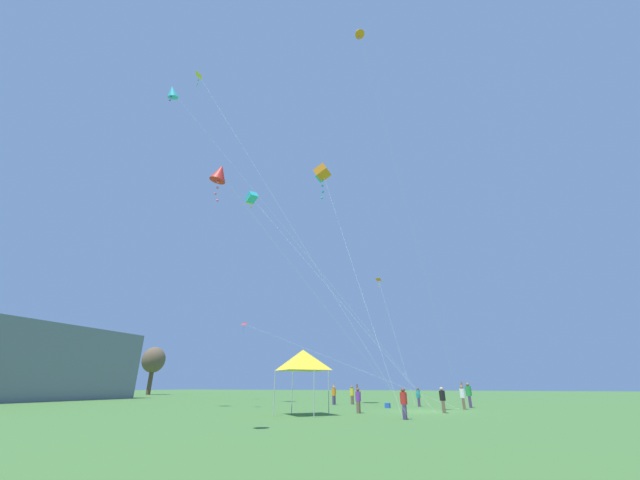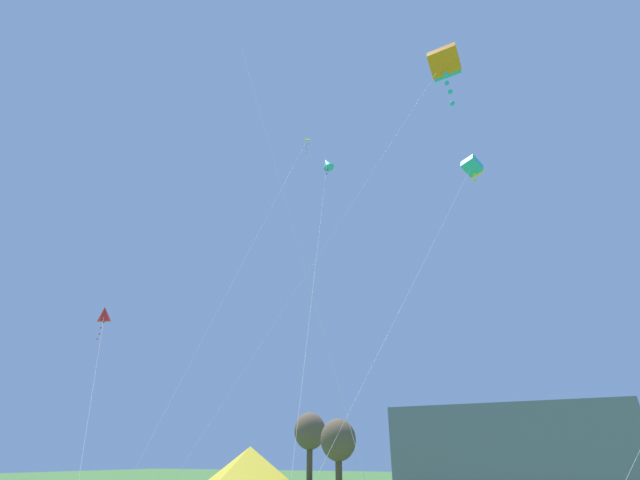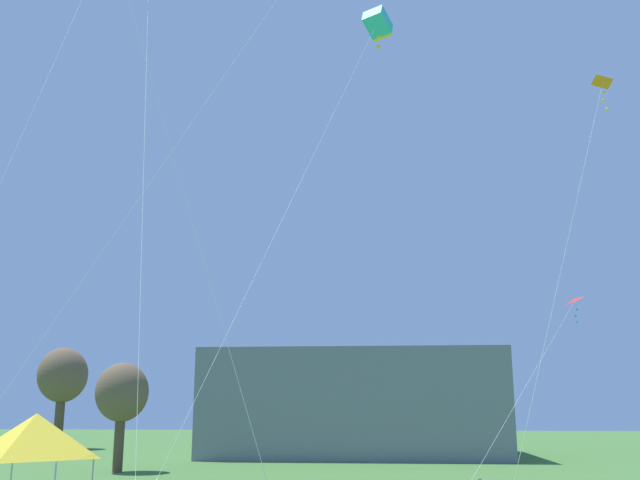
{
  "view_description": "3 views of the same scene",
  "coord_description": "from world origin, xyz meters",
  "px_view_note": "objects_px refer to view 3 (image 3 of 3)",
  "views": [
    {
      "loc": [
        -27.5,
        -2.79,
        1.65
      ],
      "look_at": [
        -1.47,
        6.9,
        13.0
      ],
      "focal_mm": 20.0,
      "sensor_mm": 36.0,
      "label": 1
    },
    {
      "loc": [
        4.73,
        -9.67,
        3.35
      ],
      "look_at": [
        -3.43,
        7.59,
        13.05
      ],
      "focal_mm": 24.0,
      "sensor_mm": 36.0,
      "label": 2
    },
    {
      "loc": [
        3.88,
        -13.69,
        3.92
      ],
      "look_at": [
        1.79,
        10.37,
        9.57
      ],
      "focal_mm": 40.0,
      "sensor_mm": 36.0,
      "label": 3
    }
  ],
  "objects_px": {
    "kite_red_delta_2": "(573,303)",
    "kite_cyan_box_4": "(377,23)",
    "festival_tent": "(35,436)",
    "kite_orange_delta_6": "(602,92)"
  },
  "relations": [
    {
      "from": "kite_red_delta_2",
      "to": "kite_cyan_box_4",
      "type": "relative_size",
      "value": 1.15
    },
    {
      "from": "festival_tent",
      "to": "kite_cyan_box_4",
      "type": "relative_size",
      "value": 0.17
    },
    {
      "from": "festival_tent",
      "to": "kite_red_delta_2",
      "type": "relative_size",
      "value": 0.14
    },
    {
      "from": "kite_cyan_box_4",
      "to": "kite_orange_delta_6",
      "type": "bearing_deg",
      "value": -66.17
    },
    {
      "from": "kite_orange_delta_6",
      "to": "kite_cyan_box_4",
      "type": "bearing_deg",
      "value": 113.83
    },
    {
      "from": "festival_tent",
      "to": "kite_red_delta_2",
      "type": "xyz_separation_m",
      "value": [
        19.44,
        16.43,
        5.86
      ]
    },
    {
      "from": "festival_tent",
      "to": "kite_orange_delta_6",
      "type": "distance_m",
      "value": 18.18
    },
    {
      "from": "festival_tent",
      "to": "kite_orange_delta_6",
      "type": "relative_size",
      "value": 0.3
    },
    {
      "from": "festival_tent",
      "to": "kite_red_delta_2",
      "type": "bearing_deg",
      "value": 40.21
    },
    {
      "from": "kite_red_delta_2",
      "to": "kite_orange_delta_6",
      "type": "xyz_separation_m",
      "value": [
        -3.72,
        -18.55,
        3.02
      ]
    }
  ]
}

